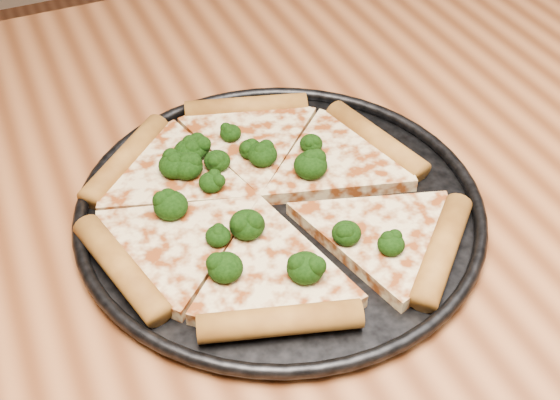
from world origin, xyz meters
name	(u,v)px	position (x,y,z in m)	size (l,w,h in m)	color
dining_table	(314,275)	(0.00, 0.00, 0.66)	(1.20, 0.90, 0.75)	#9C5930
pizza_pan	(280,207)	(-0.03, 0.00, 0.76)	(0.35, 0.35, 0.02)	black
pizza	(265,199)	(-0.05, 0.01, 0.77)	(0.32, 0.32, 0.02)	beige
broccoli_florets	(239,188)	(-0.06, 0.02, 0.78)	(0.17, 0.21, 0.02)	black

